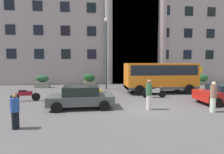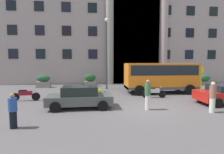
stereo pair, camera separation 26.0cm
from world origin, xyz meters
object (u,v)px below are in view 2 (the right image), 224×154
Objects in this scene: motorcycle_near_kerb at (95,93)px; pedestrian_man_red_shirt at (213,97)px; bus_stop_sign at (201,75)px; hedge_planter_entrance_left at (90,80)px; scooter_by_planter at (25,95)px; hedge_planter_far_east at (43,81)px; pedestrian_woman_with_bag at (148,95)px; motorcycle_far_end at (153,92)px; parked_sedan_second at (80,97)px; hedge_planter_entrance_right at (204,80)px; pedestrian_man_crossing at (13,111)px; orange_minibus at (161,75)px; lamppost_plaza_centre at (107,48)px.

pedestrian_man_red_shirt is (6.64, -4.50, 0.44)m from motorcycle_near_kerb.
hedge_planter_entrance_left is at bearing 161.37° from bus_stop_sign.
scooter_by_planter is 12.61m from pedestrian_man_red_shirt.
hedge_planter_far_east is 13.77m from pedestrian_woman_with_bag.
parked_sedan_second is at bearing -150.17° from motorcycle_far_end.
hedge_planter_entrance_right is at bearing 43.32° from motorcycle_far_end.
hedge_planter_entrance_right is at bearing -70.58° from pedestrian_man_red_shirt.
motorcycle_far_end is at bearing -49.32° from pedestrian_man_crossing.
hedge_planter_entrance_right is at bearing -47.78° from pedestrian_man_crossing.
pedestrian_man_crossing is 0.84× the size of pedestrian_woman_with_bag.
lamppost_plaza_centre is (-4.82, 2.78, 2.67)m from orange_minibus.
orange_minibus reaches higher than bus_stop_sign.
pedestrian_man_red_shirt is at bearing -84.93° from orange_minibus.
parked_sedan_second is at bearing -152.44° from bus_stop_sign.
orange_minibus is at bearing 32.45° from parked_sedan_second.
motorcycle_far_end is at bearing 11.77° from motorcycle_near_kerb.
pedestrian_man_red_shirt is at bearing -42.58° from hedge_planter_far_east.
orange_minibus reaches higher than pedestrian_man_red_shirt.
hedge_planter_entrance_right is 21.49m from pedestrian_man_crossing.
hedge_planter_far_east is 7.15m from scooter_by_planter.
motorcycle_far_end is (-8.90, -7.02, -0.19)m from hedge_planter_entrance_right.
pedestrian_man_red_shirt reaches higher than scooter_by_planter.
orange_minibus is at bearing -29.95° from lamppost_plaza_centre.
pedestrian_man_red_shirt is (11.85, -4.30, 0.44)m from scooter_by_planter.
pedestrian_woman_with_bag reaches higher than parked_sedan_second.
hedge_planter_far_east is 9.04m from motorcycle_near_kerb.
motorcycle_near_kerb is at bearing 16.49° from pedestrian_man_red_shirt.
bus_stop_sign is 10.64m from pedestrian_woman_with_bag.
lamppost_plaza_centre reaches higher than pedestrian_man_red_shirt.
orange_minibus reaches higher than pedestrian_woman_with_bag.
lamppost_plaza_centre reaches higher than pedestrian_woman_with_bag.
pedestrian_man_crossing is 10.34m from pedestrian_man_red_shirt.
parked_sedan_second is 2.29× the size of pedestrian_man_red_shirt.
bus_stop_sign is 1.55× the size of pedestrian_man_crossing.
scooter_by_planter is at bearing -166.87° from bus_stop_sign.
hedge_planter_far_east is at bearing 163.84° from lamppost_plaza_centre.
motorcycle_near_kerb is (5.80, -6.93, -0.22)m from hedge_planter_far_east.
scooter_by_planter is (-11.28, -2.30, -1.19)m from orange_minibus.
motorcycle_far_end is (9.90, 0.15, -0.00)m from scooter_by_planter.
motorcycle_near_kerb is at bearing -152.83° from hedge_planter_entrance_right.
hedge_planter_entrance_left is 0.36× the size of parked_sedan_second.
pedestrian_woman_with_bag is at bearing -108.88° from motorcycle_far_end.
scooter_by_planter is 1.34× the size of pedestrian_man_crossing.
bus_stop_sign is at bearing 10.46° from scooter_by_planter.
pedestrian_man_crossing is at bearing -143.11° from hedge_planter_entrance_right.
pedestrian_man_red_shirt is 11.35m from lamppost_plaza_centre.
scooter_by_planter is 0.28× the size of lamppost_plaza_centre.
hedge_planter_far_east is 19.38m from hedge_planter_entrance_right.
parked_sedan_second is at bearing -97.56° from motorcycle_near_kerb.
motorcycle_far_end is at bearing -15.71° from pedestrian_man_red_shirt.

